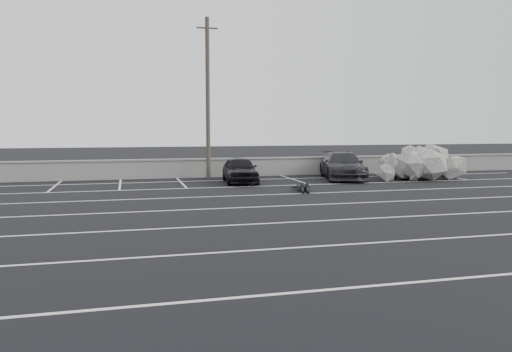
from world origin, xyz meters
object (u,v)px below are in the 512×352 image
object	(u,v)px
person	(302,185)
riprap_pile	(419,167)
car_left	(240,169)
car_right	(342,166)
utility_pole	(208,98)
trash_bin	(358,168)

from	to	relation	value
person	riprap_pile	bearing A→B (deg)	35.15
car_left	person	distance (m)	4.29
car_right	riprap_pile	world-z (taller)	riprap_pile
utility_pole	riprap_pile	world-z (taller)	utility_pole
car_right	car_left	bearing A→B (deg)	-161.97
trash_bin	person	bearing A→B (deg)	-133.73
car_right	trash_bin	xyz separation A→B (m)	(1.73, 1.62, -0.32)
car_right	utility_pole	distance (m)	8.16
car_right	utility_pole	size ratio (longest dim) A/B	0.58
riprap_pile	trash_bin	bearing A→B (deg)	134.86
car_right	person	bearing A→B (deg)	-118.03
trash_bin	person	distance (m)	7.97
car_left	riprap_pile	bearing A→B (deg)	2.75
car_left	utility_pole	bearing A→B (deg)	122.28
car_left	car_right	distance (m)	5.79
person	trash_bin	bearing A→B (deg)	58.83
utility_pole	person	distance (m)	8.12
car_left	car_right	size ratio (longest dim) A/B	0.78
utility_pole	trash_bin	distance (m)	9.60
trash_bin	riprap_pile	world-z (taller)	riprap_pile
car_right	utility_pole	world-z (taller)	utility_pole
car_right	person	distance (m)	5.63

